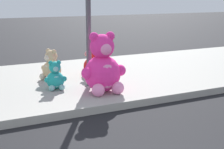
# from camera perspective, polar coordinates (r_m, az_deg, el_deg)

# --- Properties ---
(sidewalk) EXTENTS (28.00, 4.40, 0.15)m
(sidewalk) POSITION_cam_1_polar(r_m,az_deg,el_deg) (7.94, -12.74, -1.78)
(sidewalk) COLOR #9E9B93
(sidewalk) RESTS_ON ground_plane
(sign_pole) EXTENTS (0.56, 0.11, 3.20)m
(sign_pole) POSITION_cam_1_polar(r_m,az_deg,el_deg) (7.21, -4.06, 11.29)
(sign_pole) COLOR #4C4C51
(sign_pole) RESTS_ON sidewalk
(plush_pink_large) EXTENTS (0.95, 0.84, 1.24)m
(plush_pink_large) POSITION_cam_1_polar(r_m,az_deg,el_deg) (6.85, -1.55, 1.05)
(plush_pink_large) COLOR #F22D93
(plush_pink_large) RESTS_ON sidewalk
(plush_red) EXTENTS (0.52, 0.53, 0.73)m
(plush_red) POSITION_cam_1_polar(r_m,az_deg,el_deg) (8.38, -3.51, 1.88)
(plush_red) COLOR red
(plush_red) RESTS_ON sidewalk
(plush_teal) EXTENTS (0.47, 0.43, 0.62)m
(plush_teal) POSITION_cam_1_polar(r_m,az_deg,el_deg) (7.20, -9.60, -0.55)
(plush_teal) COLOR teal
(plush_teal) RESTS_ON sidewalk
(plush_tan) EXTENTS (0.52, 0.52, 0.73)m
(plush_tan) POSITION_cam_1_polar(r_m,az_deg,el_deg) (8.04, -10.34, 1.21)
(plush_tan) COLOR tan
(plush_tan) RESTS_ON sidewalk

